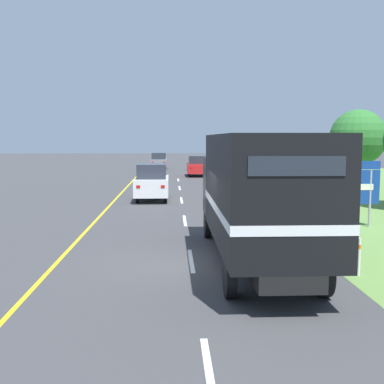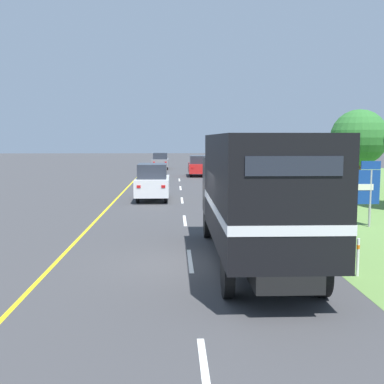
{
  "view_description": "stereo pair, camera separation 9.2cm",
  "coord_description": "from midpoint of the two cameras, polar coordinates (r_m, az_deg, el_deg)",
  "views": [
    {
      "loc": [
        -0.53,
        -12.77,
        3.39
      ],
      "look_at": [
        0.3,
        6.91,
        1.2
      ],
      "focal_mm": 45.0,
      "sensor_mm": 36.0,
      "label": 1
    },
    {
      "loc": [
        -0.44,
        -12.77,
        3.39
      ],
      "look_at": [
        0.3,
        6.91,
        1.2
      ],
      "focal_mm": 45.0,
      "sensor_mm": 36.0,
      "label": 2
    }
  ],
  "objects": [
    {
      "name": "highway_sign",
      "position": [
        19.36,
        18.44,
        0.51
      ],
      "size": [
        2.33,
        0.09,
        2.54
      ],
      "color": "#9E9EA3",
      "rests_on": "ground"
    },
    {
      "name": "centre_dash_far",
      "position": [
        33.12,
        -1.3,
        0.47
      ],
      "size": [
        0.12,
        2.6,
        0.01
      ],
      "primitive_type": "cube",
      "color": "white",
      "rests_on": "ground"
    },
    {
      "name": "lead_car_red_ahead",
      "position": [
        43.64,
        0.83,
        3.13
      ],
      "size": [
        1.8,
        3.91,
        1.86
      ],
      "color": "black",
      "rests_on": "ground"
    },
    {
      "name": "lead_car_white",
      "position": [
        26.69,
        -4.58,
        1.2
      ],
      "size": [
        1.8,
        4.1,
        2.02
      ],
      "color": "black",
      "rests_on": "ground"
    },
    {
      "name": "ground_plane",
      "position": [
        13.22,
        0.02,
        -8.51
      ],
      "size": [
        200.0,
        200.0,
        0.0
      ],
      "primitive_type": "plane",
      "color": "#3D3D3F"
    },
    {
      "name": "lead_car_grey_ahead",
      "position": [
        54.03,
        -3.71,
        3.72
      ],
      "size": [
        1.8,
        4.59,
        1.82
      ],
      "color": "black",
      "rests_on": "ground"
    },
    {
      "name": "centre_dash_mid_b",
      "position": [
        26.56,
        -1.09,
        -0.99
      ],
      "size": [
        0.12,
        2.6,
        0.01
      ],
      "primitive_type": "cube",
      "color": "white",
      "rests_on": "ground"
    },
    {
      "name": "centre_dash_farthest",
      "position": [
        39.69,
        -1.44,
        1.44
      ],
      "size": [
        0.12,
        2.6,
        0.01
      ],
      "primitive_type": "cube",
      "color": "white",
      "rests_on": "ground"
    },
    {
      "name": "roadside_tree_far",
      "position": [
        35.83,
        18.8,
        5.63
      ],
      "size": [
        3.2,
        3.2,
        4.77
      ],
      "color": "brown",
      "rests_on": "ground"
    },
    {
      "name": "centre_dash_mid_a",
      "position": [
        20.03,
        -0.73,
        -3.39
      ],
      "size": [
        0.12,
        2.6,
        0.01
      ],
      "primitive_type": "cube",
      "color": "white",
      "rests_on": "ground"
    },
    {
      "name": "edge_line_yellow",
      "position": [
        29.87,
        -8.31,
        -0.24
      ],
      "size": [
        0.12,
        69.01,
        0.01
      ],
      "primitive_type": "cube",
      "color": "yellow",
      "rests_on": "ground"
    },
    {
      "name": "horse_trailer_truck",
      "position": [
        12.77,
        7.78,
        -0.13
      ],
      "size": [
        2.39,
        8.52,
        3.49
      ],
      "color": "black",
      "rests_on": "ground"
    },
    {
      "name": "centre_dash_near",
      "position": [
        13.58,
        -0.04,
        -8.1
      ],
      "size": [
        0.12,
        2.6,
        0.01
      ],
      "primitive_type": "cube",
      "color": "white",
      "rests_on": "ground"
    },
    {
      "name": "delineator_post",
      "position": [
        12.65,
        19.26,
        -7.19
      ],
      "size": [
        0.08,
        0.08,
        0.95
      ],
      "color": "white",
      "rests_on": "ground"
    },
    {
      "name": "roadside_tree_mid",
      "position": [
        30.16,
        19.26,
        6.08
      ],
      "size": [
        3.31,
        3.31,
        5.11
      ],
      "color": "brown",
      "rests_on": "ground"
    },
    {
      "name": "centre_dash_nearest",
      "position": [
        7.38,
        1.98,
        -20.98
      ],
      "size": [
        0.12,
        2.6,
        0.01
      ],
      "primitive_type": "cube",
      "color": "white",
      "rests_on": "ground"
    }
  ]
}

